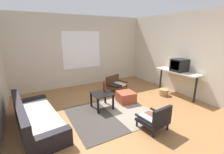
{
  "coord_description": "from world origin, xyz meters",
  "views": [
    {
      "loc": [
        -2.02,
        -2.92,
        2.03
      ],
      "look_at": [
        0.18,
        0.94,
        0.79
      ],
      "focal_mm": 25.11,
      "sensor_mm": 36.0,
      "label": 1
    }
  ],
  "objects_px": {
    "console_shelf": "(177,74)",
    "clay_vase": "(172,67)",
    "coffee_table": "(102,97)",
    "armchair_by_window": "(116,84)",
    "wicker_basket": "(164,92)",
    "couch": "(35,119)",
    "glass_bottle": "(104,87)",
    "armchair_striped_foreground": "(155,119)",
    "crt_television": "(179,65)",
    "ottoman_orange": "(126,97)"
  },
  "relations": [
    {
      "from": "console_shelf",
      "to": "clay_vase",
      "type": "distance_m",
      "value": 0.3
    },
    {
      "from": "coffee_table",
      "to": "armchair_by_window",
      "type": "bearing_deg",
      "value": 44.64
    },
    {
      "from": "clay_vase",
      "to": "wicker_basket",
      "type": "bearing_deg",
      "value": -170.59
    },
    {
      "from": "console_shelf",
      "to": "couch",
      "type": "bearing_deg",
      "value": 177.14
    },
    {
      "from": "console_shelf",
      "to": "clay_vase",
      "type": "xyz_separation_m",
      "value": [
        0.0,
        0.23,
        0.2
      ]
    },
    {
      "from": "coffee_table",
      "to": "glass_bottle",
      "type": "relative_size",
      "value": 1.74
    },
    {
      "from": "clay_vase",
      "to": "wicker_basket",
      "type": "relative_size",
      "value": 1.03
    },
    {
      "from": "glass_bottle",
      "to": "wicker_basket",
      "type": "height_order",
      "value": "glass_bottle"
    },
    {
      "from": "armchair_striped_foreground",
      "to": "clay_vase",
      "type": "bearing_deg",
      "value": 33.72
    },
    {
      "from": "armchair_striped_foreground",
      "to": "crt_television",
      "type": "distance_m",
      "value": 2.48
    },
    {
      "from": "armchair_by_window",
      "to": "couch",
      "type": "bearing_deg",
      "value": -156.7
    },
    {
      "from": "couch",
      "to": "armchair_by_window",
      "type": "xyz_separation_m",
      "value": [
        2.79,
        1.2,
        0.05
      ]
    },
    {
      "from": "couch",
      "to": "coffee_table",
      "type": "bearing_deg",
      "value": 4.23
    },
    {
      "from": "coffee_table",
      "to": "couch",
      "type": "bearing_deg",
      "value": -175.77
    },
    {
      "from": "crt_television",
      "to": "glass_bottle",
      "type": "bearing_deg",
      "value": 168.38
    },
    {
      "from": "armchair_by_window",
      "to": "armchair_striped_foreground",
      "type": "bearing_deg",
      "value": -102.01
    },
    {
      "from": "coffee_table",
      "to": "wicker_basket",
      "type": "xyz_separation_m",
      "value": [
        2.24,
        -0.17,
        -0.24
      ]
    },
    {
      "from": "armchair_by_window",
      "to": "wicker_basket",
      "type": "bearing_deg",
      "value": -47.24
    },
    {
      "from": "armchair_striped_foreground",
      "to": "ottoman_orange",
      "type": "xyz_separation_m",
      "value": [
        0.27,
        1.5,
        -0.11
      ]
    },
    {
      "from": "clay_vase",
      "to": "wicker_basket",
      "type": "distance_m",
      "value": 0.92
    },
    {
      "from": "ottoman_orange",
      "to": "armchair_by_window",
      "type": "bearing_deg",
      "value": 75.54
    },
    {
      "from": "armchair_by_window",
      "to": "armchair_striped_foreground",
      "type": "distance_m",
      "value": 2.63
    },
    {
      "from": "couch",
      "to": "clay_vase",
      "type": "relative_size",
      "value": 6.81
    },
    {
      "from": "crt_television",
      "to": "clay_vase",
      "type": "relative_size",
      "value": 1.45
    },
    {
      "from": "couch",
      "to": "crt_television",
      "type": "height_order",
      "value": "crt_television"
    },
    {
      "from": "ottoman_orange",
      "to": "couch",
      "type": "bearing_deg",
      "value": -177.04
    },
    {
      "from": "glass_bottle",
      "to": "coffee_table",
      "type": "bearing_deg",
      "value": -138.26
    },
    {
      "from": "console_shelf",
      "to": "ottoman_orange",
      "type": "bearing_deg",
      "value": 169.15
    },
    {
      "from": "ottoman_orange",
      "to": "clay_vase",
      "type": "bearing_deg",
      "value": -3.7
    },
    {
      "from": "armchair_by_window",
      "to": "clay_vase",
      "type": "relative_size",
      "value": 2.41
    },
    {
      "from": "wicker_basket",
      "to": "coffee_table",
      "type": "bearing_deg",
      "value": 175.56
    },
    {
      "from": "armchair_by_window",
      "to": "ottoman_orange",
      "type": "bearing_deg",
      "value": -104.46
    },
    {
      "from": "couch",
      "to": "ottoman_orange",
      "type": "bearing_deg",
      "value": 2.96
    },
    {
      "from": "armchair_by_window",
      "to": "clay_vase",
      "type": "distance_m",
      "value": 2.06
    },
    {
      "from": "crt_television",
      "to": "clay_vase",
      "type": "height_order",
      "value": "crt_television"
    },
    {
      "from": "armchair_striped_foreground",
      "to": "couch",
      "type": "bearing_deg",
      "value": 148.52
    },
    {
      "from": "armchair_striped_foreground",
      "to": "glass_bottle",
      "type": "bearing_deg",
      "value": 103.93
    },
    {
      "from": "clay_vase",
      "to": "wicker_basket",
      "type": "xyz_separation_m",
      "value": [
        -0.37,
        -0.06,
        -0.84
      ]
    },
    {
      "from": "couch",
      "to": "coffee_table",
      "type": "height_order",
      "value": "couch"
    },
    {
      "from": "coffee_table",
      "to": "console_shelf",
      "type": "distance_m",
      "value": 2.67
    },
    {
      "from": "armchair_by_window",
      "to": "wicker_basket",
      "type": "relative_size",
      "value": 2.47
    },
    {
      "from": "armchair_by_window",
      "to": "crt_television",
      "type": "distance_m",
      "value": 2.25
    },
    {
      "from": "wicker_basket",
      "to": "console_shelf",
      "type": "bearing_deg",
      "value": -24.15
    },
    {
      "from": "console_shelf",
      "to": "glass_bottle",
      "type": "bearing_deg",
      "value": 169.37
    },
    {
      "from": "coffee_table",
      "to": "glass_bottle",
      "type": "xyz_separation_m",
      "value": [
        0.14,
        0.12,
        0.23
      ]
    },
    {
      "from": "armchair_striped_foreground",
      "to": "console_shelf",
      "type": "xyz_separation_m",
      "value": [
        2.08,
        1.16,
        0.48
      ]
    },
    {
      "from": "couch",
      "to": "crt_television",
      "type": "bearing_deg",
      "value": -3.44
    },
    {
      "from": "couch",
      "to": "clay_vase",
      "type": "distance_m",
      "value": 4.38
    },
    {
      "from": "crt_television",
      "to": "wicker_basket",
      "type": "bearing_deg",
      "value": 150.33
    },
    {
      "from": "glass_bottle",
      "to": "armchair_by_window",
      "type": "bearing_deg",
      "value": 45.05
    }
  ]
}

